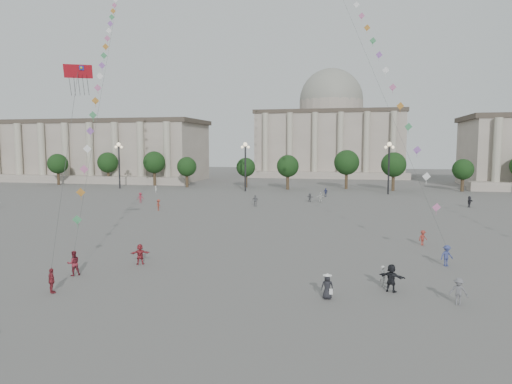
# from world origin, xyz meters

# --- Properties ---
(ground) EXTENTS (360.00, 360.00, 0.00)m
(ground) POSITION_xyz_m (0.00, 0.00, 0.00)
(ground) COLOR #5E5B58
(ground) RESTS_ON ground
(hall_west) EXTENTS (84.00, 26.22, 17.20)m
(hall_west) POSITION_xyz_m (-75.00, 93.89, 8.43)
(hall_west) COLOR gray
(hall_west) RESTS_ON ground
(hall_central) EXTENTS (48.30, 34.30, 35.50)m
(hall_central) POSITION_xyz_m (0.00, 129.22, 14.23)
(hall_central) COLOR gray
(hall_central) RESTS_ON ground
(tree_row) EXTENTS (137.12, 5.12, 8.00)m
(tree_row) POSITION_xyz_m (0.00, 78.00, 5.39)
(tree_row) COLOR #3A2A1D
(tree_row) RESTS_ON ground
(lamp_post_far_west) EXTENTS (2.00, 0.90, 10.65)m
(lamp_post_far_west) POSITION_xyz_m (-45.00, 70.00, 7.35)
(lamp_post_far_west) COLOR #262628
(lamp_post_far_west) RESTS_ON ground
(lamp_post_mid_west) EXTENTS (2.00, 0.90, 10.65)m
(lamp_post_mid_west) POSITION_xyz_m (-15.00, 70.00, 7.35)
(lamp_post_mid_west) COLOR #262628
(lamp_post_mid_west) RESTS_ON ground
(lamp_post_mid_east) EXTENTS (2.00, 0.90, 10.65)m
(lamp_post_mid_east) POSITION_xyz_m (15.00, 70.00, 7.35)
(lamp_post_mid_east) COLOR #262628
(lamp_post_mid_east) RESTS_ON ground
(person_crowd_0) EXTENTS (1.06, 0.81, 1.67)m
(person_crowd_0) POSITION_xyz_m (2.78, 62.99, 0.84)
(person_crowd_0) COLOR navy
(person_crowd_0) RESTS_ON ground
(person_crowd_2) EXTENTS (1.30, 1.26, 1.78)m
(person_crowd_2) POSITION_xyz_m (-28.13, 46.50, 0.89)
(person_crowd_2) COLOR #97293B
(person_crowd_2) RESTS_ON ground
(person_crowd_3) EXTENTS (1.86, 1.18, 1.92)m
(person_crowd_3) POSITION_xyz_m (10.81, 5.11, 0.96)
(person_crowd_3) COLOR black
(person_crowd_3) RESTS_ON ground
(person_crowd_4) EXTENTS (1.69, 1.11, 1.75)m
(person_crowd_4) POSITION_xyz_m (2.47, 53.75, 0.87)
(person_crowd_4) COLOR silver
(person_crowd_4) RESTS_ON ground
(person_crowd_6) EXTENTS (1.23, 0.88, 1.71)m
(person_crowd_6) POSITION_xyz_m (14.71, 3.38, 0.85)
(person_crowd_6) COLOR slate
(person_crowd_6) RESTS_ON ground
(person_crowd_8) EXTENTS (1.13, 1.02, 1.52)m
(person_crowd_8) POSITION_xyz_m (15.01, 20.90, 0.76)
(person_crowd_8) COLOR maroon
(person_crowd_8) RESTS_ON ground
(person_crowd_9) EXTENTS (1.42, 1.67, 1.81)m
(person_crowd_9) POSITION_xyz_m (26.45, 52.34, 0.90)
(person_crowd_9) COLOR black
(person_crowd_9) RESTS_ON ground
(person_crowd_10) EXTENTS (0.56, 0.65, 1.50)m
(person_crowd_10) POSITION_xyz_m (-32.60, 62.58, 0.75)
(person_crowd_10) COLOR white
(person_crowd_10) RESTS_ON ground
(person_crowd_12) EXTENTS (1.42, 1.14, 1.52)m
(person_crowd_12) POSITION_xyz_m (0.56, 54.43, 0.76)
(person_crowd_12) COLOR #5E5E62
(person_crowd_12) RESTS_ON ground
(person_crowd_13) EXTENTS (0.55, 0.65, 1.52)m
(person_crowd_13) POSITION_xyz_m (10.32, 6.12, 0.76)
(person_crowd_13) COLOR beige
(person_crowd_13) RESTS_ON ground
(person_crowd_16) EXTENTS (1.15, 0.58, 1.88)m
(person_crowd_16) POSITION_xyz_m (-7.60, 46.19, 0.94)
(person_crowd_16) COLOR slate
(person_crowd_16) RESTS_ON ground
(person_crowd_17) EXTENTS (0.74, 1.17, 1.72)m
(person_crowd_17) POSITION_xyz_m (-21.03, 38.26, 0.86)
(person_crowd_17) COLOR #9B3A2A
(person_crowd_17) RESTS_ON ground
(tourist_0) EXTENTS (1.05, 0.93, 1.71)m
(tourist_0) POSITION_xyz_m (-11.49, -0.03, 0.86)
(tourist_0) COLOR maroon
(tourist_0) RESTS_ON ground
(tourist_2) EXTENTS (1.68, 1.09, 1.73)m
(tourist_2) POSITION_xyz_m (-9.14, 8.16, 0.87)
(tourist_2) COLOR #A02B35
(tourist_2) RESTS_ON ground
(kite_flyer_0) EXTENTS (1.17, 1.17, 1.91)m
(kite_flyer_0) POSITION_xyz_m (-12.57, 4.04, 0.95)
(kite_flyer_0) COLOR maroon
(kite_flyer_0) RESTS_ON ground
(kite_flyer_1) EXTENTS (1.31, 1.11, 1.76)m
(kite_flyer_1) POSITION_xyz_m (15.78, 12.95, 0.88)
(kite_flyer_1) COLOR navy
(kite_flyer_1) RESTS_ON ground
(hat_person) EXTENTS (0.86, 0.62, 1.69)m
(hat_person) POSITION_xyz_m (6.66, 2.72, 0.86)
(hat_person) COLOR black
(hat_person) RESTS_ON ground
(dragon_kite) EXTENTS (2.23, 4.40, 16.18)m
(dragon_kite) POSITION_xyz_m (-13.69, 7.28, 15.04)
(dragon_kite) COLOR #AA121D
(dragon_kite) RESTS_ON ground
(kite_train_west) EXTENTS (20.04, 44.86, 63.55)m
(kite_train_west) POSITION_xyz_m (-22.99, 28.13, 22.85)
(kite_train_west) COLOR #3F3F3F
(kite_train_west) RESTS_ON ground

